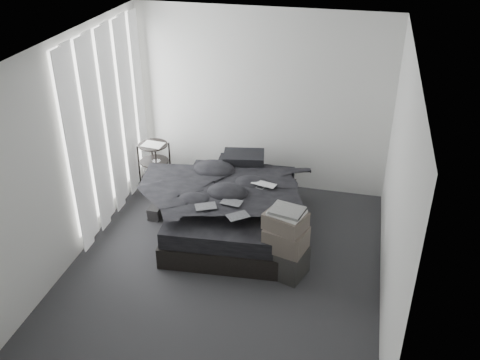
% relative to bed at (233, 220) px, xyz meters
% --- Properties ---
extents(floor, '(3.60, 4.20, 0.01)m').
position_rel_bed_xyz_m(floor, '(0.09, -0.82, -0.13)').
color(floor, '#2D2D2F').
rests_on(floor, ground).
extents(ceiling, '(3.60, 4.20, 0.01)m').
position_rel_bed_xyz_m(ceiling, '(0.09, -0.82, 2.47)').
color(ceiling, white).
rests_on(ceiling, ground).
extents(wall_back, '(3.60, 0.01, 2.60)m').
position_rel_bed_xyz_m(wall_back, '(0.09, 1.28, 1.17)').
color(wall_back, silver).
rests_on(wall_back, ground).
extents(wall_front, '(3.60, 0.01, 2.60)m').
position_rel_bed_xyz_m(wall_front, '(0.09, -2.92, 1.17)').
color(wall_front, silver).
rests_on(wall_front, ground).
extents(wall_left, '(0.01, 4.20, 2.60)m').
position_rel_bed_xyz_m(wall_left, '(-1.71, -0.82, 1.17)').
color(wall_left, silver).
rests_on(wall_left, ground).
extents(wall_right, '(0.01, 4.20, 2.60)m').
position_rel_bed_xyz_m(wall_right, '(1.89, -0.82, 1.17)').
color(wall_right, silver).
rests_on(wall_right, ground).
extents(window_left, '(0.02, 2.00, 2.30)m').
position_rel_bed_xyz_m(window_left, '(-1.69, 0.08, 1.22)').
color(window_left, white).
rests_on(window_left, wall_left).
extents(curtain_left, '(0.06, 2.12, 2.48)m').
position_rel_bed_xyz_m(curtain_left, '(-1.64, 0.08, 1.15)').
color(curtain_left, white).
rests_on(curtain_left, wall_left).
extents(bed, '(1.62, 2.07, 0.27)m').
position_rel_bed_xyz_m(bed, '(0.00, 0.00, 0.00)').
color(bed, black).
rests_on(bed, floor).
extents(mattress, '(1.56, 2.00, 0.21)m').
position_rel_bed_xyz_m(mattress, '(0.00, 0.00, 0.24)').
color(mattress, black).
rests_on(mattress, bed).
extents(duvet, '(1.57, 1.78, 0.23)m').
position_rel_bed_xyz_m(duvet, '(0.00, -0.05, 0.46)').
color(duvet, black).
rests_on(duvet, mattress).
extents(pillow_lower, '(0.62, 0.44, 0.13)m').
position_rel_bed_xyz_m(pillow_lower, '(-0.10, 0.76, 0.41)').
color(pillow_lower, black).
rests_on(pillow_lower, mattress).
extents(pillow_upper, '(0.61, 0.47, 0.12)m').
position_rel_bed_xyz_m(pillow_upper, '(-0.03, 0.74, 0.54)').
color(pillow_upper, black).
rests_on(pillow_upper, pillow_lower).
extents(laptop, '(0.35, 0.27, 0.02)m').
position_rel_bed_xyz_m(laptop, '(0.36, 0.07, 0.58)').
color(laptop, silver).
rests_on(laptop, duvet).
extents(comic_a, '(0.29, 0.25, 0.01)m').
position_rel_bed_xyz_m(comic_a, '(-0.20, -0.54, 0.58)').
color(comic_a, black).
rests_on(comic_a, duvet).
extents(comic_b, '(0.27, 0.19, 0.01)m').
position_rel_bed_xyz_m(comic_b, '(0.07, -0.38, 0.58)').
color(comic_b, black).
rests_on(comic_b, duvet).
extents(comic_c, '(0.29, 0.28, 0.01)m').
position_rel_bed_xyz_m(comic_c, '(0.22, -0.65, 0.59)').
color(comic_c, black).
rests_on(comic_c, duvet).
extents(side_stand, '(0.51, 0.51, 0.76)m').
position_rel_bed_xyz_m(side_stand, '(-1.33, 0.66, 0.25)').
color(side_stand, black).
rests_on(side_stand, floor).
extents(papers, '(0.31, 0.24, 0.02)m').
position_rel_bed_xyz_m(papers, '(-1.32, 0.65, 0.64)').
color(papers, white).
rests_on(papers, side_stand).
extents(floor_books, '(0.17, 0.23, 0.16)m').
position_rel_bed_xyz_m(floor_books, '(-1.09, 0.01, -0.05)').
color(floor_books, black).
rests_on(floor_books, floor).
extents(box_lower, '(0.58, 0.51, 0.35)m').
position_rel_bed_xyz_m(box_lower, '(0.79, -0.75, 0.04)').
color(box_lower, black).
rests_on(box_lower, floor).
extents(box_mid, '(0.53, 0.46, 0.27)m').
position_rel_bed_xyz_m(box_mid, '(0.80, -0.76, 0.36)').
color(box_mid, '#554B43').
rests_on(box_mid, box_lower).
extents(box_upper, '(0.53, 0.48, 0.19)m').
position_rel_bed_xyz_m(box_upper, '(0.78, -0.74, 0.58)').
color(box_upper, '#554B43').
rests_on(box_upper, box_mid).
extents(art_book_white, '(0.44, 0.40, 0.04)m').
position_rel_bed_xyz_m(art_book_white, '(0.79, -0.75, 0.70)').
color(art_book_white, silver).
rests_on(art_book_white, box_upper).
extents(art_book_snake, '(0.41, 0.35, 0.03)m').
position_rel_bed_xyz_m(art_book_snake, '(0.80, -0.76, 0.73)').
color(art_book_snake, silver).
rests_on(art_book_snake, art_book_white).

